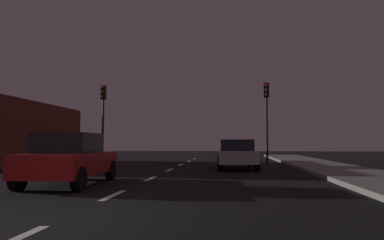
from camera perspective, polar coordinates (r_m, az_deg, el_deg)
The scene contains 13 objects.
ground_plane at distance 12.65m, azimuth -6.46°, elevation -9.57°, with size 80.00×80.00×0.00m, color black.
sidewalk_curb_right at distance 13.21m, azimuth 27.60°, elevation -8.59°, with size 3.00×40.00×0.15m, color gray.
lane_stripe_second at distance 8.45m, azimuth -13.22°, elevation -12.32°, with size 0.16×1.60×0.01m, color silver.
lane_stripe_third at distance 12.07m, azimuth -7.09°, elevation -9.82°, with size 0.16×1.60×0.01m, color silver.
lane_stripe_fourth at distance 15.78m, azimuth -3.86°, elevation -8.44°, with size 0.16×1.60×0.01m, color silver.
lane_stripe_fifth at distance 19.52m, azimuth -1.87°, elevation -7.58°, with size 0.16×1.60×0.01m, color silver.
lane_stripe_sixth at distance 23.28m, azimuth -0.53°, elevation -6.98°, with size 0.16×1.60×0.01m, color silver.
lane_stripe_seventh at distance 27.05m, azimuth 0.44°, elevation -6.55°, with size 0.16×1.60×0.01m, color silver.
traffic_signal_left at distance 22.60m, azimuth -14.83°, elevation 1.90°, with size 0.32×0.38×4.99m.
traffic_signal_right at distance 21.21m, azimuth 12.53°, elevation 2.20°, with size 0.32×0.38×4.96m.
car_stopped_ahead at distance 16.65m, azimuth 7.51°, elevation -5.69°, with size 1.99×4.21×1.42m.
car_adjacent_lane at distance 10.82m, azimuth -19.92°, elevation -6.20°, with size 2.05×4.05×1.55m.
storefront_left at distance 22.73m, azimuth -29.70°, elevation -2.03°, with size 5.18×9.93×3.59m, color maroon.
Camera 1 is at (2.77, -5.28, 1.26)m, focal length 31.46 mm.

